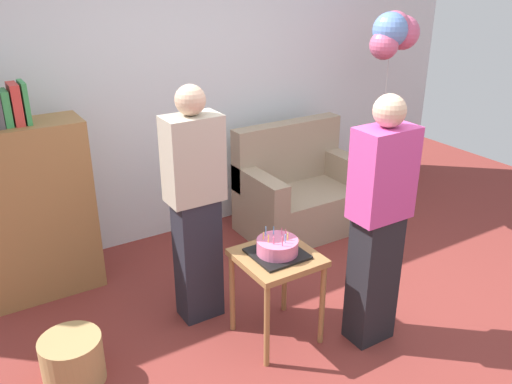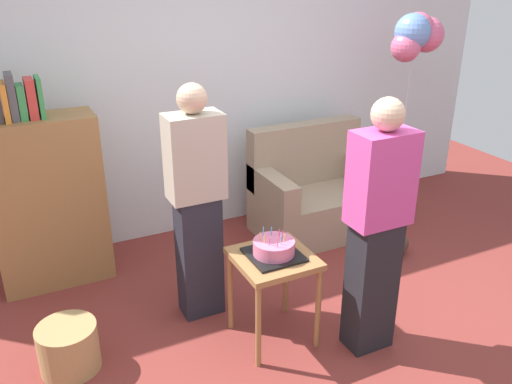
% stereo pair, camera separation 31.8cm
% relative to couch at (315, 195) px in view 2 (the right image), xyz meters
% --- Properties ---
extents(ground_plane, '(8.00, 8.00, 0.00)m').
position_rel_couch_xyz_m(ground_plane, '(-0.85, -1.46, -0.34)').
color(ground_plane, maroon).
extents(wall_back, '(6.00, 0.10, 2.70)m').
position_rel_couch_xyz_m(wall_back, '(-0.85, 0.59, 1.01)').
color(wall_back, silver).
rests_on(wall_back, ground_plane).
extents(couch, '(1.10, 0.70, 0.96)m').
position_rel_couch_xyz_m(couch, '(0.00, 0.00, 0.00)').
color(couch, gray).
rests_on(couch, ground_plane).
extents(bookshelf, '(0.80, 0.36, 1.62)m').
position_rel_couch_xyz_m(bookshelf, '(-2.24, 0.16, 0.35)').
color(bookshelf, olive).
rests_on(bookshelf, ground_plane).
extents(side_table, '(0.48, 0.48, 0.61)m').
position_rel_couch_xyz_m(side_table, '(-1.07, -1.21, 0.18)').
color(side_table, olive).
rests_on(side_table, ground_plane).
extents(birthday_cake, '(0.32, 0.32, 0.17)m').
position_rel_couch_xyz_m(birthday_cake, '(-1.07, -1.21, 0.32)').
color(birthday_cake, black).
rests_on(birthday_cake, side_table).
extents(person_blowing_candles, '(0.36, 0.22, 1.63)m').
position_rel_couch_xyz_m(person_blowing_candles, '(-1.39, -0.73, 0.49)').
color(person_blowing_candles, '#23232D').
rests_on(person_blowing_candles, ground_plane).
extents(person_holding_cake, '(0.36, 0.22, 1.63)m').
position_rel_couch_xyz_m(person_holding_cake, '(-0.55, -1.54, 0.49)').
color(person_holding_cake, black).
rests_on(person_holding_cake, ground_plane).
extents(wicker_basket, '(0.36, 0.36, 0.30)m').
position_rel_couch_xyz_m(wicker_basket, '(-2.32, -0.94, -0.19)').
color(wicker_basket, '#A88451').
rests_on(wicker_basket, ground_plane).
extents(handbag, '(0.28, 0.14, 0.20)m').
position_rel_couch_xyz_m(handbag, '(0.34, -0.74, -0.24)').
color(handbag, '#473328').
rests_on(handbag, ground_plane).
extents(balloon_bunch, '(0.51, 0.31, 1.91)m').
position_rel_couch_xyz_m(balloon_bunch, '(0.82, -0.17, 1.39)').
color(balloon_bunch, silver).
rests_on(balloon_bunch, ground_plane).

